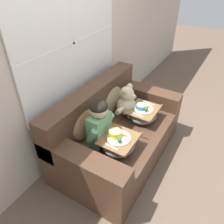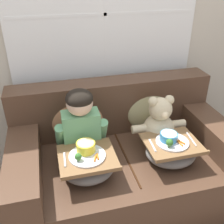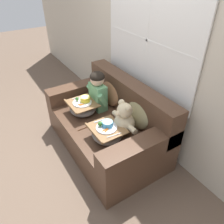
# 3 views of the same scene
# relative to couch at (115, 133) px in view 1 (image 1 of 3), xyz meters

# --- Properties ---
(ground_plane) EXTENTS (14.00, 14.00, 0.00)m
(ground_plane) POSITION_rel_couch_xyz_m (0.00, -0.07, -0.32)
(ground_plane) COLOR brown
(wall_back_with_window) EXTENTS (8.00, 0.08, 2.60)m
(wall_back_with_window) POSITION_rel_couch_xyz_m (0.00, 0.56, 0.99)
(wall_back_with_window) COLOR beige
(wall_back_with_window) RESTS_ON ground_plane
(couch) EXTENTS (1.67, 0.98, 0.87)m
(couch) POSITION_rel_couch_xyz_m (0.00, 0.00, 0.00)
(couch) COLOR #4C3323
(couch) RESTS_ON ground_plane
(throw_pillow_behind_child) EXTENTS (0.43, 0.21, 0.45)m
(throw_pillow_behind_child) POSITION_rel_couch_xyz_m (-0.31, 0.23, 0.31)
(throw_pillow_behind_child) COLOR #B2754C
(throw_pillow_behind_child) RESTS_ON couch
(throw_pillow_behind_teddy) EXTENTS (0.42, 0.20, 0.43)m
(throw_pillow_behind_teddy) POSITION_rel_couch_xyz_m (0.31, 0.23, 0.31)
(throw_pillow_behind_teddy) COLOR tan
(throw_pillow_behind_teddy) RESTS_ON couch
(child_figure) EXTENTS (0.38, 0.19, 0.54)m
(child_figure) POSITION_rel_couch_xyz_m (-0.31, 0.01, 0.40)
(child_figure) COLOR #66A370
(child_figure) RESTS_ON couch
(teddy_bear) EXTENTS (0.45, 0.31, 0.41)m
(teddy_bear) POSITION_rel_couch_xyz_m (0.31, 0.01, 0.28)
(teddy_bear) COLOR beige
(teddy_bear) RESTS_ON couch
(lap_tray_child) EXTENTS (0.38, 0.35, 0.24)m
(lap_tray_child) POSITION_rel_couch_xyz_m (-0.31, -0.22, 0.20)
(lap_tray_child) COLOR slate
(lap_tray_child) RESTS_ON child_figure
(lap_tray_teddy) EXTENTS (0.39, 0.35, 0.23)m
(lap_tray_teddy) POSITION_rel_couch_xyz_m (0.31, -0.22, 0.19)
(lap_tray_teddy) COLOR slate
(lap_tray_teddy) RESTS_ON teddy_bear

